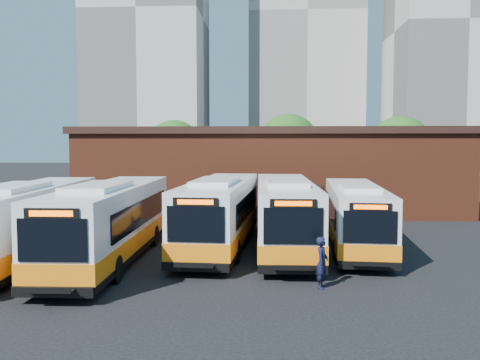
# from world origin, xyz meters

# --- Properties ---
(ground) EXTENTS (220.00, 220.00, 0.00)m
(ground) POSITION_xyz_m (0.00, 0.00, 0.00)
(ground) COLOR black
(bus_farwest) EXTENTS (3.51, 13.11, 3.53)m
(bus_farwest) POSITION_xyz_m (-10.89, 1.42, 1.60)
(bus_farwest) COLOR white
(bus_farwest) RESTS_ON ground
(bus_west) EXTENTS (2.96, 13.23, 3.59)m
(bus_west) POSITION_xyz_m (-7.14, 1.42, 1.63)
(bus_west) COLOR white
(bus_west) RESTS_ON ground
(bus_midwest) EXTENTS (3.47, 13.21, 3.56)m
(bus_midwest) POSITION_xyz_m (-2.53, 4.90, 1.62)
(bus_midwest) COLOR white
(bus_midwest) RESTS_ON ground
(bus_mideast) EXTENTS (2.96, 13.11, 3.55)m
(bus_mideast) POSITION_xyz_m (0.71, 4.72, 1.61)
(bus_mideast) COLOR white
(bus_mideast) RESTS_ON ground
(bus_east) EXTENTS (3.28, 12.16, 3.28)m
(bus_east) POSITION_xyz_m (4.29, 5.15, 1.49)
(bus_east) COLOR white
(bus_east) RESTS_ON ground
(transit_worker) EXTENTS (0.63, 0.79, 1.88)m
(transit_worker) POSITION_xyz_m (1.86, -2.35, 0.94)
(transit_worker) COLOR black
(transit_worker) RESTS_ON ground
(depot_building) EXTENTS (28.60, 12.60, 6.40)m
(depot_building) POSITION_xyz_m (0.00, 20.00, 3.26)
(depot_building) COLOR maroon
(depot_building) RESTS_ON ground
(tree_west) EXTENTS (6.00, 6.00, 7.65)m
(tree_west) POSITION_xyz_m (-10.00, 32.00, 4.64)
(tree_west) COLOR #382314
(tree_west) RESTS_ON ground
(tree_mid) EXTENTS (6.56, 6.56, 8.36)m
(tree_mid) POSITION_xyz_m (2.00, 34.00, 5.08)
(tree_mid) COLOR #382314
(tree_mid) RESTS_ON ground
(tree_east) EXTENTS (6.24, 6.24, 7.96)m
(tree_east) POSITION_xyz_m (13.00, 31.00, 4.83)
(tree_east) COLOR #382314
(tree_east) RESTS_ON ground
(tower_left) EXTENTS (20.00, 18.00, 56.20)m
(tower_left) POSITION_xyz_m (-22.00, 72.00, 27.84)
(tower_left) COLOR beige
(tower_left) RESTS_ON ground
(tower_center) EXTENTS (22.00, 20.00, 61.20)m
(tower_center) POSITION_xyz_m (7.00, 86.00, 30.34)
(tower_center) COLOR #B6B2A6
(tower_center) RESTS_ON ground
(tower_right) EXTENTS (18.00, 18.00, 49.20)m
(tower_right) POSITION_xyz_m (30.00, 68.00, 24.34)
(tower_right) COLOR beige
(tower_right) RESTS_ON ground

